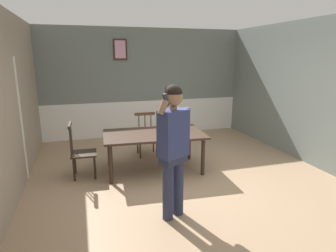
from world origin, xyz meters
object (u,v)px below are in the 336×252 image
Objects in this scene: chair_near_window at (147,135)px; chair_by_doorway at (81,152)px; dining_table at (154,137)px; person_figure at (174,143)px.

chair_by_doorway is (-1.36, -0.82, 0.01)m from chair_near_window.
dining_table is 2.09× the size of chair_near_window.
dining_table is 1.07× the size of person_figure.
dining_table is 1.31m from chair_by_doorway.
chair_by_doorway is at bearing 176.17° from dining_table.
person_figure is (-0.15, -1.64, 0.38)m from dining_table.
chair_near_window is at bearing 123.51° from chair_by_doorway.
chair_by_doorway is (-1.30, 0.09, -0.19)m from dining_table.
chair_near_window reaches higher than dining_table.
chair_by_doorway is 0.55× the size of person_figure.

